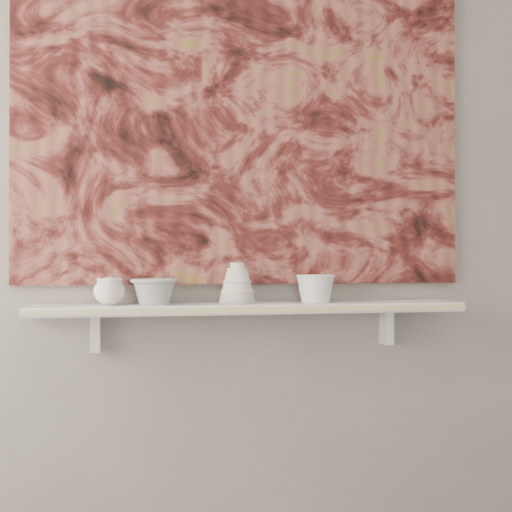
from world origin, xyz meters
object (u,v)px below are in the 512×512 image
object	(u,v)px
bowl_white	(316,288)
shelf	(251,308)
bowl_grey	(154,291)
painting	(246,119)
bell_vessel	(237,283)
cup_cream	(109,291)

from	to	relation	value
bowl_white	shelf	bearing A→B (deg)	180.00
shelf	bowl_white	size ratio (longest dim) A/B	10.93
bowl_grey	painting	bearing A→B (deg)	14.56
bell_vessel	painting	bearing A→B (deg)	60.19
shelf	bell_vessel	distance (m)	0.09
shelf	bowl_white	bearing A→B (deg)	0.00
shelf	bowl_grey	xyz separation A→B (m)	(-0.31, 0.00, 0.06)
shelf	bell_vessel	size ratio (longest dim) A/B	10.61
shelf	painting	size ratio (longest dim) A/B	0.93
bowl_white	bell_vessel	bearing A→B (deg)	180.00
shelf	bowl_white	xyz separation A→B (m)	(0.22, 0.00, 0.06)
cup_cream	bell_vessel	bearing A→B (deg)	0.00
bowl_grey	bell_vessel	size ratio (longest dim) A/B	1.11
shelf	painting	world-z (taller)	painting
bell_vessel	bowl_white	size ratio (longest dim) A/B	1.03
painting	bowl_white	size ratio (longest dim) A/B	11.71
painting	bowl_white	distance (m)	0.61
cup_cream	bell_vessel	size ratio (longest dim) A/B	0.72
shelf	painting	xyz separation A→B (m)	(0.00, 0.08, 0.62)
bowl_grey	cup_cream	xyz separation A→B (m)	(-0.14, 0.00, 0.00)
bowl_grey	bell_vessel	world-z (taller)	bell_vessel
cup_cream	bowl_grey	bearing A→B (deg)	0.00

